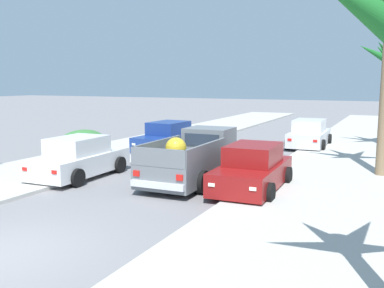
% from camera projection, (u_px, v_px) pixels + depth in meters
% --- Properties ---
extents(sidewalk_left, '(4.79, 60.00, 0.12)m').
position_uv_depth(sidewalk_left, '(118.00, 151.00, 22.12)').
color(sidewalk_left, '#B2AFA8').
rests_on(sidewalk_left, ground).
extents(sidewalk_right, '(4.79, 60.00, 0.12)m').
position_uv_depth(sidewalk_right, '(336.00, 169.00, 17.64)').
color(sidewalk_right, '#B2AFA8').
rests_on(sidewalk_right, ground).
extents(curb_left, '(0.16, 60.00, 0.10)m').
position_uv_depth(curb_left, '(135.00, 153.00, 21.70)').
color(curb_left, silver).
rests_on(curb_left, ground).
extents(curb_right, '(0.16, 60.00, 0.10)m').
position_uv_depth(curb_right, '(311.00, 167.00, 18.07)').
color(curb_right, silver).
rests_on(curb_right, ground).
extents(pickup_truck, '(2.27, 5.24, 1.80)m').
position_uv_depth(pickup_truck, '(195.00, 159.00, 15.78)').
color(pickup_truck, slate).
rests_on(pickup_truck, ground).
extents(car_left_near, '(2.10, 4.29, 1.54)m').
position_uv_depth(car_left_near, '(79.00, 159.00, 16.35)').
color(car_left_near, silver).
rests_on(car_left_near, ground).
extents(car_right_near, '(2.09, 4.29, 1.54)m').
position_uv_depth(car_right_near, '(309.00, 134.00, 23.80)').
color(car_right_near, silver).
rests_on(car_right_near, ground).
extents(car_left_mid, '(2.18, 4.32, 1.54)m').
position_uv_depth(car_left_mid, '(168.00, 138.00, 22.37)').
color(car_left_mid, navy).
rests_on(car_left_mid, ground).
extents(car_right_mid, '(2.12, 4.30, 1.54)m').
position_uv_depth(car_right_mid, '(253.00, 169.00, 14.33)').
color(car_right_mid, maroon).
rests_on(car_right_mid, ground).
extents(hedge_bush, '(1.80, 2.80, 1.10)m').
position_uv_depth(hedge_bush, '(82.00, 140.00, 22.61)').
color(hedge_bush, '#387538').
rests_on(hedge_bush, ground).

